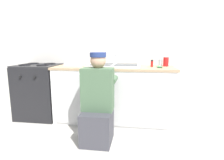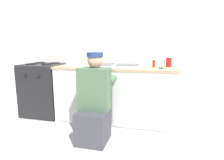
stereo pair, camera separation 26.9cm
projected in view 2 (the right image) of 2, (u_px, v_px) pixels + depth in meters
name	position (u px, v px, depth m)	size (l,w,h in m)	color
ground_plane	(110.00, 128.00, 2.73)	(12.00, 12.00, 0.00)	beige
back_wall	(120.00, 42.00, 3.12)	(6.00, 0.10, 2.50)	silver
counter_cabinet	(115.00, 95.00, 2.93)	(1.79, 0.62, 0.83)	white
countertop	(115.00, 68.00, 2.86)	(1.83, 0.62, 0.03)	tan
sink_double_basin	(115.00, 65.00, 2.85)	(0.80, 0.44, 0.19)	silver
stove_range	(45.00, 89.00, 3.23)	(0.66, 0.62, 0.89)	black
plumber_person	(94.00, 105.00, 2.31)	(0.42, 0.61, 1.10)	#3F3F47
spice_bottle_red	(154.00, 64.00, 2.75)	(0.04, 0.04, 0.10)	red
water_glass	(163.00, 63.00, 2.86)	(0.06, 0.06, 0.10)	#ADC6CC
cell_phone	(161.00, 68.00, 2.65)	(0.07, 0.14, 0.01)	black
soda_cup_red	(169.00, 62.00, 2.80)	(0.08, 0.08, 0.15)	red
dish_rack_tray	(77.00, 64.00, 3.00)	(0.28, 0.22, 0.11)	#B2B7BC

